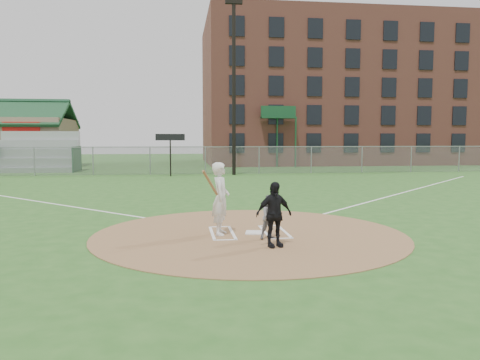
{
  "coord_description": "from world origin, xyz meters",
  "views": [
    {
      "loc": [
        -1.84,
        -12.34,
        2.57
      ],
      "look_at": [
        0.0,
        2.0,
        1.3
      ],
      "focal_mm": 35.0,
      "sensor_mm": 36.0,
      "label": 1
    }
  ],
  "objects": [
    {
      "name": "scoreboard_sign",
      "position": [
        -2.5,
        20.2,
        2.39
      ],
      "size": [
        2.0,
        0.1,
        2.93
      ],
      "color": "black",
      "rests_on": "ground"
    },
    {
      "name": "dirt_circle",
      "position": [
        0.0,
        0.0,
        0.01
      ],
      "size": [
        8.4,
        8.4,
        0.02
      ],
      "primitive_type": "cylinder",
      "color": "#966E47",
      "rests_on": "ground"
    },
    {
      "name": "outfield_fence",
      "position": [
        0.0,
        22.0,
        1.02
      ],
      "size": [
        56.08,
        0.08,
        2.03
      ],
      "color": "slate",
      "rests_on": "ground"
    },
    {
      "name": "foul_line_first",
      "position": [
        9.0,
        9.0,
        0.01
      ],
      "size": [
        17.04,
        17.04,
        0.01
      ],
      "primitive_type": "cube",
      "rotation": [
        0.0,
        0.0,
        -0.79
      ],
      "color": "white",
      "rests_on": "ground"
    },
    {
      "name": "batters_boxes",
      "position": [
        0.0,
        0.15,
        0.03
      ],
      "size": [
        2.08,
        1.88,
        0.01
      ],
      "color": "white",
      "rests_on": "dirt_circle"
    },
    {
      "name": "catcher",
      "position": [
        0.43,
        -0.76,
        0.59
      ],
      "size": [
        0.64,
        0.55,
        1.13
      ],
      "primitive_type": "imported",
      "rotation": [
        0.0,
        0.0,
        0.25
      ],
      "color": "gray",
      "rests_on": "dirt_circle"
    },
    {
      "name": "foul_line_third",
      "position": [
        -9.0,
        9.0,
        0.01
      ],
      "size": [
        17.04,
        17.04,
        0.01
      ],
      "primitive_type": "cube",
      "rotation": [
        0.0,
        0.0,
        0.79
      ],
      "color": "white",
      "rests_on": "ground"
    },
    {
      "name": "ground",
      "position": [
        0.0,
        0.0,
        0.0
      ],
      "size": [
        140.0,
        140.0,
        0.0
      ],
      "primitive_type": "plane",
      "color": "#2A5B1F",
      "rests_on": "ground"
    },
    {
      "name": "brick_warehouse",
      "position": [
        16.0,
        37.96,
        7.5
      ],
      "size": [
        30.0,
        17.17,
        15.0
      ],
      "color": "#994F42",
      "rests_on": "ground"
    },
    {
      "name": "batter_at_plate",
      "position": [
        -0.78,
        -0.04,
        0.99
      ],
      "size": [
        0.83,
        1.03,
        1.94
      ],
      "color": "silver",
      "rests_on": "dirt_circle"
    },
    {
      "name": "light_pole",
      "position": [
        2.0,
        21.0,
        6.61
      ],
      "size": [
        1.2,
        0.3,
        12.22
      ],
      "color": "black",
      "rests_on": "ground"
    },
    {
      "name": "bleachers",
      "position": [
        -13.0,
        26.2,
        1.59
      ],
      "size": [
        6.08,
        3.2,
        3.2
      ],
      "color": "#B7BABF",
      "rests_on": "ground"
    },
    {
      "name": "umpire",
      "position": [
        0.34,
        -1.62,
        0.8
      ],
      "size": [
        0.98,
        0.59,
        1.55
      ],
      "primitive_type": "imported",
      "rotation": [
        0.0,
        0.0,
        0.25
      ],
      "color": "black",
      "rests_on": "dirt_circle"
    },
    {
      "name": "home_plate",
      "position": [
        0.15,
        0.02,
        0.04
      ],
      "size": [
        0.59,
        0.59,
        0.03
      ],
      "primitive_type": "cube",
      "rotation": [
        0.0,
        0.0,
        -0.21
      ],
      "color": "white",
      "rests_on": "dirt_circle"
    },
    {
      "name": "clubhouse",
      "position": [
        -18.0,
        32.99,
        2.39
      ],
      "size": [
        12.2,
        8.71,
        6.23
      ],
      "color": "gray",
      "rests_on": "ground"
    }
  ]
}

